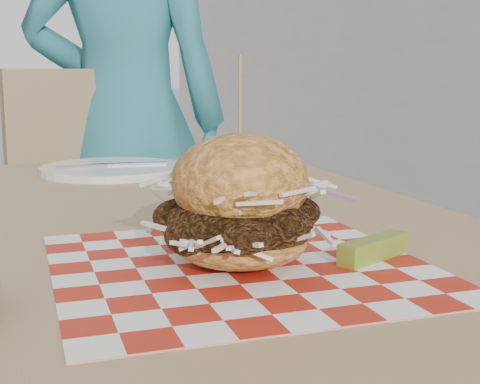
{
  "coord_description": "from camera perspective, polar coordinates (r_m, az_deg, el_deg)",
  "views": [
    {
      "loc": [
        -0.4,
        -1.19,
        0.94
      ],
      "look_at": [
        -0.2,
        -0.58,
        0.82
      ],
      "focal_mm": 50.0,
      "sensor_mm": 36.0,
      "label": 1
    }
  ],
  "objects": [
    {
      "name": "pickle_spear",
      "position": [
        0.69,
        11.33,
        -4.76
      ],
      "size": [
        0.09,
        0.06,
        0.02
      ],
      "primitive_type": "cube",
      "rotation": [
        0.0,
        0.0,
        0.46
      ],
      "color": "olive",
      "rests_on": "paper_liner"
    },
    {
      "name": "patio_table",
      "position": [
        0.92,
        -7.15,
        -6.91
      ],
      "size": [
        0.8,
        1.2,
        0.75
      ],
      "color": "tan",
      "rests_on": "ground"
    },
    {
      "name": "paper_liner",
      "position": [
        0.67,
        0.0,
        -6.28
      ],
      "size": [
        0.36,
        0.36,
        0.0
      ],
      "primitive_type": "cube",
      "color": "red",
      "rests_on": "patio_table"
    },
    {
      "name": "sandwich",
      "position": [
        0.65,
        0.0,
        -1.42
      ],
      "size": [
        0.18,
        0.18,
        0.2
      ],
      "color": "#F19644",
      "rests_on": "paper_liner"
    },
    {
      "name": "kraft_tray",
      "position": [
        1.27,
        -0.35,
        2.61
      ],
      "size": [
        0.15,
        0.12,
        0.06
      ],
      "color": "#89603E",
      "rests_on": "patio_table"
    },
    {
      "name": "patio_chair",
      "position": [
        1.86,
        -13.62,
        -2.18
      ],
      "size": [
        0.52,
        0.52,
        0.95
      ],
      "rotation": [
        0.0,
        0.0,
        0.26
      ],
      "color": "tan",
      "rests_on": "ground"
    },
    {
      "name": "place_setting",
      "position": [
        1.3,
        -10.86,
        1.93
      ],
      "size": [
        0.27,
        0.27,
        0.02
      ],
      "color": "white",
      "rests_on": "patio_table"
    },
    {
      "name": "diner",
      "position": [
        1.97,
        -9.77,
        6.17
      ],
      "size": [
        0.69,
        0.57,
        1.62
      ],
      "primitive_type": "imported",
      "rotation": [
        0.0,
        0.0,
        2.77
      ],
      "color": "teal",
      "rests_on": "ground"
    }
  ]
}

